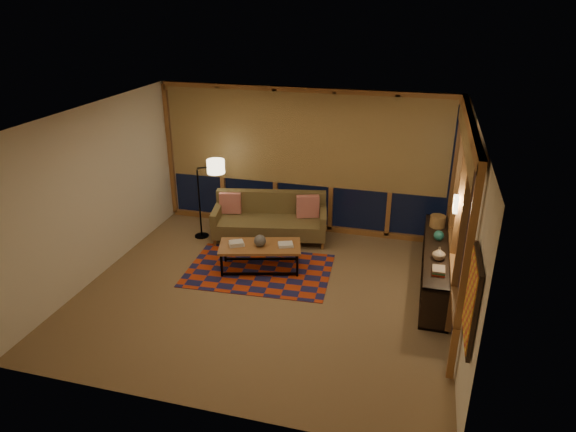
% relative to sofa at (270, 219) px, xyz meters
% --- Properties ---
extents(floor, '(5.50, 5.00, 0.01)m').
position_rel_sofa_xyz_m(floor, '(0.46, -1.78, -0.42)').
color(floor, '#A27A4F').
rests_on(floor, ground).
extents(ceiling, '(5.50, 5.00, 0.01)m').
position_rel_sofa_xyz_m(ceiling, '(0.46, -1.78, 2.28)').
color(ceiling, white).
rests_on(ceiling, walls).
extents(walls, '(5.51, 5.01, 2.70)m').
position_rel_sofa_xyz_m(walls, '(0.46, -1.78, 0.93)').
color(walls, '#EDE2C9').
rests_on(walls, floor).
extents(window_wall_back, '(5.30, 0.16, 2.60)m').
position_rel_sofa_xyz_m(window_wall_back, '(0.46, 0.65, 0.93)').
color(window_wall_back, '#B26839').
rests_on(window_wall_back, walls).
extents(window_wall_right, '(0.16, 3.70, 2.60)m').
position_rel_sofa_xyz_m(window_wall_right, '(3.14, -1.18, 0.93)').
color(window_wall_right, '#B26839').
rests_on(window_wall_right, walls).
extents(wall_art, '(0.06, 0.74, 0.94)m').
position_rel_sofa_xyz_m(wall_art, '(3.17, -3.63, 1.03)').
color(wall_art, red).
rests_on(wall_art, walls).
extents(wall_sconce, '(0.12, 0.18, 0.22)m').
position_rel_sofa_xyz_m(wall_sconce, '(3.08, -1.33, 1.13)').
color(wall_sconce, '#FFEAB6').
rests_on(wall_sconce, walls).
extents(sofa, '(2.16, 1.22, 0.83)m').
position_rel_sofa_xyz_m(sofa, '(0.00, 0.00, 0.00)').
color(sofa, olive).
rests_on(sofa, floor).
extents(pillow_left, '(0.41, 0.21, 0.39)m').
position_rel_sofa_xyz_m(pillow_left, '(-0.78, 0.05, 0.20)').
color(pillow_left, '#C60A04').
rests_on(pillow_left, sofa).
extents(pillow_right, '(0.43, 0.26, 0.41)m').
position_rel_sofa_xyz_m(pillow_right, '(0.65, 0.25, 0.20)').
color(pillow_right, '#C60A04').
rests_on(pillow_right, sofa).
extents(area_rug, '(2.42, 1.70, 0.01)m').
position_rel_sofa_xyz_m(area_rug, '(0.17, -1.18, -0.41)').
color(area_rug, '#B63511').
rests_on(area_rug, floor).
extents(coffee_table, '(1.43, 0.93, 0.44)m').
position_rel_sofa_xyz_m(coffee_table, '(0.17, -1.12, -0.20)').
color(coffee_table, '#B26839').
rests_on(coffee_table, floor).
extents(book_stack_a, '(0.33, 0.31, 0.08)m').
position_rel_sofa_xyz_m(book_stack_a, '(-0.20, -1.22, 0.06)').
color(book_stack_a, silver).
rests_on(book_stack_a, coffee_table).
extents(book_stack_b, '(0.31, 0.28, 0.05)m').
position_rel_sofa_xyz_m(book_stack_b, '(0.58, -1.04, 0.05)').
color(book_stack_b, silver).
rests_on(book_stack_b, coffee_table).
extents(ceramic_pot, '(0.21, 0.21, 0.20)m').
position_rel_sofa_xyz_m(ceramic_pot, '(0.18, -1.14, 0.12)').
color(ceramic_pot, '#252528').
rests_on(ceramic_pot, coffee_table).
extents(floor_lamp, '(0.59, 0.54, 1.47)m').
position_rel_sofa_xyz_m(floor_lamp, '(-1.28, -0.21, 0.32)').
color(floor_lamp, black).
rests_on(floor_lamp, floor).
extents(bookshelf, '(0.40, 2.57, 0.64)m').
position_rel_sofa_xyz_m(bookshelf, '(2.95, -0.87, -0.10)').
color(bookshelf, black).
rests_on(bookshelf, floor).
extents(basket, '(0.29, 0.29, 0.19)m').
position_rel_sofa_xyz_m(basket, '(2.93, -0.07, 0.32)').
color(basket, brown).
rests_on(basket, bookshelf).
extents(teal_bowl, '(0.18, 0.18, 0.16)m').
position_rel_sofa_xyz_m(teal_bowl, '(2.95, -0.61, 0.31)').
color(teal_bowl, '#1F6156').
rests_on(teal_bowl, bookshelf).
extents(vase, '(0.22, 0.22, 0.19)m').
position_rel_sofa_xyz_m(vase, '(2.95, -1.27, 0.32)').
color(vase, tan).
rests_on(vase, bookshelf).
extents(shelf_book_stack, '(0.20, 0.25, 0.07)m').
position_rel_sofa_xyz_m(shelf_book_stack, '(2.95, -1.67, 0.26)').
color(shelf_book_stack, silver).
rests_on(shelf_book_stack, bookshelf).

